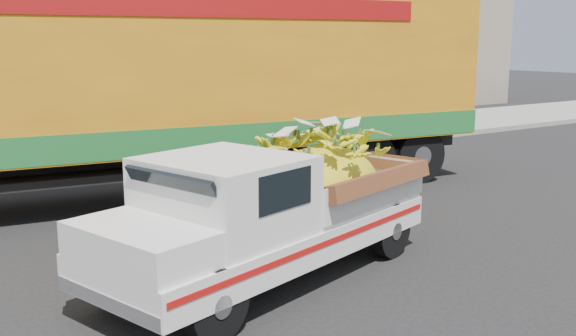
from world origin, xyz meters
TOP-DOWN VIEW (x-y plane):
  - ground at (0.00, 0.00)m, footprint 100.00×100.00m
  - curb at (0.00, 6.57)m, footprint 60.00×0.25m
  - sidewalk at (0.00, 8.67)m, footprint 60.00×4.00m
  - building_right at (14.00, 15.57)m, footprint 14.00×6.00m
  - pickup_truck at (0.40, -0.26)m, footprint 4.79×2.87m
  - semi_trailer at (0.88, 4.12)m, footprint 12.04×3.95m

SIDE VIEW (x-z plane):
  - ground at x=0.00m, z-range 0.00..0.00m
  - sidewalk at x=0.00m, z-range 0.00..0.14m
  - curb at x=0.00m, z-range 0.00..0.15m
  - pickup_truck at x=0.40m, z-range 0.06..1.64m
  - semi_trailer at x=0.88m, z-range 0.22..4.02m
  - building_right at x=14.00m, z-range 0.00..6.00m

